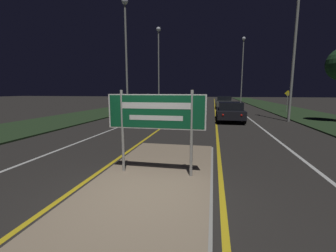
{
  "coord_description": "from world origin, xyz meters",
  "views": [
    {
      "loc": [
        1.36,
        -4.06,
        2.16
      ],
      "look_at": [
        0.0,
        2.7,
        1.08
      ],
      "focal_mm": 24.0,
      "sensor_mm": 36.0,
      "label": 1
    }
  ],
  "objects_px": {
    "streetlight_right_far": "(243,60)",
    "car_approaching_1": "(161,102)",
    "car_receding_0": "(230,111)",
    "warning_sign": "(287,99)",
    "streetlight_left_far": "(159,53)",
    "car_receding_1": "(224,102)",
    "highway_sign": "(156,115)",
    "streetlight_left_near": "(126,40)",
    "car_approaching_2": "(176,98)",
    "car_approaching_0": "(160,109)",
    "streetlight_right_near": "(296,25)"
  },
  "relations": [
    {
      "from": "streetlight_right_near",
      "to": "car_receding_1",
      "type": "distance_m",
      "value": 13.51
    },
    {
      "from": "streetlight_left_near",
      "to": "streetlight_right_near",
      "type": "bearing_deg",
      "value": -11.94
    },
    {
      "from": "streetlight_left_far",
      "to": "car_receding_0",
      "type": "relative_size",
      "value": 2.38
    },
    {
      "from": "streetlight_left_near",
      "to": "car_receding_0",
      "type": "xyz_separation_m",
      "value": [
        9.11,
        -3.21,
        -6.0
      ]
    },
    {
      "from": "streetlight_right_far",
      "to": "car_receding_0",
      "type": "xyz_separation_m",
      "value": [
        -3.58,
        -24.96,
        -6.79
      ]
    },
    {
      "from": "car_receding_0",
      "to": "car_receding_1",
      "type": "height_order",
      "value": "car_receding_1"
    },
    {
      "from": "car_receding_0",
      "to": "warning_sign",
      "type": "distance_m",
      "value": 9.92
    },
    {
      "from": "car_receding_1",
      "to": "car_approaching_0",
      "type": "bearing_deg",
      "value": -116.85
    },
    {
      "from": "car_approaching_2",
      "to": "streetlight_right_near",
      "type": "bearing_deg",
      "value": -63.99
    },
    {
      "from": "streetlight_right_near",
      "to": "highway_sign",
      "type": "bearing_deg",
      "value": -119.04
    },
    {
      "from": "streetlight_left_far",
      "to": "streetlight_right_far",
      "type": "distance_m",
      "value": 15.6
    },
    {
      "from": "streetlight_right_near",
      "to": "car_approaching_0",
      "type": "xyz_separation_m",
      "value": [
        -9.55,
        0.64,
        -5.77
      ]
    },
    {
      "from": "car_receding_1",
      "to": "car_approaching_2",
      "type": "distance_m",
      "value": 15.87
    },
    {
      "from": "streetlight_left_near",
      "to": "warning_sign",
      "type": "xyz_separation_m",
      "value": [
        15.22,
        4.58,
        -5.34
      ]
    },
    {
      "from": "streetlight_left_far",
      "to": "streetlight_right_near",
      "type": "bearing_deg",
      "value": -49.55
    },
    {
      "from": "car_approaching_1",
      "to": "car_approaching_2",
      "type": "bearing_deg",
      "value": 89.77
    },
    {
      "from": "car_receding_0",
      "to": "warning_sign",
      "type": "xyz_separation_m",
      "value": [
        6.11,
        7.79,
        0.66
      ]
    },
    {
      "from": "streetlight_left_near",
      "to": "car_approaching_0",
      "type": "xyz_separation_m",
      "value": [
        3.66,
        -2.15,
        -5.98
      ]
    },
    {
      "from": "streetlight_left_far",
      "to": "car_receding_1",
      "type": "relative_size",
      "value": 2.37
    },
    {
      "from": "streetlight_left_near",
      "to": "car_receding_1",
      "type": "xyz_separation_m",
      "value": [
        9.19,
        8.77,
        -5.92
      ]
    },
    {
      "from": "streetlight_left_far",
      "to": "car_approaching_1",
      "type": "height_order",
      "value": "streetlight_left_far"
    },
    {
      "from": "highway_sign",
      "to": "streetlight_left_near",
      "type": "relative_size",
      "value": 0.24
    },
    {
      "from": "car_receding_0",
      "to": "car_approaching_0",
      "type": "relative_size",
      "value": 1.04
    },
    {
      "from": "car_receding_1",
      "to": "warning_sign",
      "type": "xyz_separation_m",
      "value": [
        6.02,
        -4.19,
        0.58
      ]
    },
    {
      "from": "car_approaching_1",
      "to": "warning_sign",
      "type": "relative_size",
      "value": 1.98
    },
    {
      "from": "car_approaching_1",
      "to": "warning_sign",
      "type": "xyz_separation_m",
      "value": [
        14.31,
        -5.42,
        0.66
      ]
    },
    {
      "from": "car_approaching_2",
      "to": "streetlight_left_far",
      "type": "bearing_deg",
      "value": -96.24
    },
    {
      "from": "streetlight_right_far",
      "to": "car_approaching_1",
      "type": "bearing_deg",
      "value": -135.07
    },
    {
      "from": "streetlight_left_near",
      "to": "car_approaching_1",
      "type": "relative_size",
      "value": 2.41
    },
    {
      "from": "car_approaching_2",
      "to": "car_receding_1",
      "type": "bearing_deg",
      "value": -58.71
    },
    {
      "from": "car_receding_0",
      "to": "car_approaching_2",
      "type": "bearing_deg",
      "value": 107.71
    },
    {
      "from": "car_approaching_1",
      "to": "car_approaching_0",
      "type": "bearing_deg",
      "value": -77.21
    },
    {
      "from": "streetlight_right_near",
      "to": "warning_sign",
      "type": "xyz_separation_m",
      "value": [
        2.0,
        7.38,
        -5.13
      ]
    },
    {
      "from": "car_approaching_0",
      "to": "warning_sign",
      "type": "distance_m",
      "value": 13.39
    },
    {
      "from": "highway_sign",
      "to": "car_approaching_1",
      "type": "distance_m",
      "value": 25.44
    },
    {
      "from": "streetlight_left_near",
      "to": "car_approaching_2",
      "type": "height_order",
      "value": "streetlight_left_near"
    },
    {
      "from": "car_receding_0",
      "to": "car_approaching_1",
      "type": "relative_size",
      "value": 1.1
    },
    {
      "from": "car_approaching_0",
      "to": "car_approaching_2",
      "type": "bearing_deg",
      "value": 96.31
    },
    {
      "from": "car_approaching_0",
      "to": "car_approaching_2",
      "type": "xyz_separation_m",
      "value": [
        -2.71,
        24.49,
        0.02
      ]
    },
    {
      "from": "highway_sign",
      "to": "warning_sign",
      "type": "height_order",
      "value": "warning_sign"
    },
    {
      "from": "warning_sign",
      "to": "streetlight_right_far",
      "type": "bearing_deg",
      "value": 98.38
    },
    {
      "from": "streetlight_right_far",
      "to": "warning_sign",
      "type": "distance_m",
      "value": 18.41
    },
    {
      "from": "streetlight_left_far",
      "to": "car_receding_1",
      "type": "xyz_separation_m",
      "value": [
        9.28,
        -4.04,
        -6.84
      ]
    },
    {
      "from": "streetlight_right_far",
      "to": "highway_sign",
      "type": "bearing_deg",
      "value": -99.52
    },
    {
      "from": "streetlight_right_far",
      "to": "streetlight_left_far",
      "type": "bearing_deg",
      "value": -145.0
    },
    {
      "from": "highway_sign",
      "to": "car_approaching_2",
      "type": "distance_m",
      "value": 37.55
    },
    {
      "from": "streetlight_right_far",
      "to": "car_approaching_1",
      "type": "height_order",
      "value": "streetlight_right_far"
    },
    {
      "from": "streetlight_right_near",
      "to": "car_receding_1",
      "type": "height_order",
      "value": "streetlight_right_near"
    },
    {
      "from": "car_approaching_0",
      "to": "car_approaching_1",
      "type": "bearing_deg",
      "value": 102.79
    },
    {
      "from": "car_receding_1",
      "to": "car_approaching_0",
      "type": "distance_m",
      "value": 12.25
    }
  ]
}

